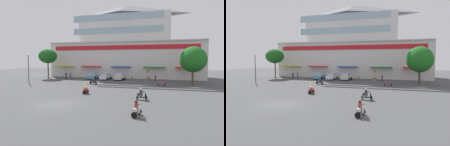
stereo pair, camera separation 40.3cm
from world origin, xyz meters
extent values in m
plane|color=#474849|center=(0.00, 13.00, 0.00)|extent=(128.00, 128.00, 0.00)
cube|color=silver|center=(0.00, 35.69, 4.70)|extent=(40.98, 11.38, 9.39)
cube|color=silver|center=(0.00, 36.26, 13.17)|extent=(24.47, 10.24, 7.55)
pyramid|color=slate|center=(0.00, 36.26, 18.53)|extent=(24.96, 10.47, 3.18)
cube|color=red|center=(0.00, 29.94, 7.97)|extent=(37.70, 0.12, 1.11)
cube|color=silver|center=(0.00, 29.90, 9.51)|extent=(40.98, 0.70, 0.24)
cube|color=gold|center=(-16.12, 29.45, 3.03)|extent=(6.00, 1.10, 0.20)
cube|color=red|center=(-7.98, 29.45, 3.03)|extent=(5.41, 1.10, 0.20)
cube|color=#234C99|center=(0.15, 29.45, 3.03)|extent=(5.12, 1.10, 0.20)
cube|color=#2C7937|center=(8.50, 29.45, 3.03)|extent=(5.27, 1.10, 0.20)
cube|color=red|center=(16.12, 29.45, 3.03)|extent=(5.26, 1.10, 0.20)
cube|color=#99B7C6|center=(0.00, 25.41, 11.66)|extent=(21.53, 0.08, 1.51)
cube|color=#99B7C6|center=(0.00, 25.41, 14.68)|extent=(21.53, 0.08, 1.51)
cylinder|color=brown|center=(-18.42, 25.46, 2.06)|extent=(0.30, 0.30, 4.12)
ellipsoid|color=#1B5A1D|center=(-18.42, 25.46, 5.75)|extent=(4.64, 4.75, 3.70)
cylinder|color=brown|center=(16.41, 22.02, 1.58)|extent=(0.38, 0.38, 3.16)
ellipsoid|color=#1D641F|center=(16.41, 22.02, 4.94)|extent=(5.07, 5.10, 5.00)
cube|color=#4491C2|center=(-6.14, 26.27, 0.61)|extent=(1.88, 4.00, 0.67)
cube|color=#93AABC|center=(-6.14, 26.27, 1.19)|extent=(1.60, 2.01, 0.50)
cylinder|color=black|center=(-7.04, 27.51, 0.30)|extent=(0.60, 0.17, 0.60)
cylinder|color=black|center=(-5.21, 27.49, 0.30)|extent=(0.60, 0.17, 0.60)
cylinder|color=black|center=(-7.07, 25.05, 0.30)|extent=(0.60, 0.17, 0.60)
cylinder|color=black|center=(-5.25, 25.02, 0.30)|extent=(0.60, 0.17, 0.60)
cube|color=white|center=(-2.83, 26.00, 0.66)|extent=(1.75, 4.48, 0.79)
cube|color=#A5AEC9|center=(-2.83, 26.00, 1.29)|extent=(1.51, 2.24, 0.47)
cylinder|color=black|center=(-3.71, 27.39, 0.30)|extent=(0.60, 0.17, 0.60)
cylinder|color=black|center=(-1.96, 27.39, 0.30)|extent=(0.60, 0.17, 0.60)
cylinder|color=black|center=(-3.71, 24.62, 0.30)|extent=(0.60, 0.17, 0.60)
cylinder|color=black|center=(-1.96, 24.62, 0.30)|extent=(0.60, 0.17, 0.60)
cube|color=beige|center=(0.67, 26.05, 0.67)|extent=(1.92, 4.33, 0.80)
cube|color=#9ABAD1|center=(0.67, 26.05, 1.36)|extent=(1.61, 2.18, 0.58)
cylinder|color=black|center=(-0.27, 27.35, 0.30)|extent=(0.60, 0.18, 0.60)
cylinder|color=black|center=(1.53, 27.40, 0.30)|extent=(0.60, 0.18, 0.60)
cylinder|color=black|center=(-0.19, 24.70, 0.30)|extent=(0.60, 0.18, 0.60)
cylinder|color=black|center=(1.61, 24.75, 0.30)|extent=(0.60, 0.18, 0.60)
cylinder|color=black|center=(0.40, 6.58, 0.26)|extent=(0.53, 0.18, 0.52)
cylinder|color=black|center=(0.32, 7.77, 0.26)|extent=(0.53, 0.18, 0.52)
cube|color=red|center=(0.36, 7.17, 0.32)|extent=(0.36, 1.07, 0.10)
cube|color=red|center=(0.34, 7.39, 0.64)|extent=(0.35, 0.69, 0.28)
cube|color=red|center=(0.39, 6.70, 0.46)|extent=(0.33, 0.16, 0.63)
cylinder|color=black|center=(0.40, 6.67, 0.98)|extent=(0.52, 0.07, 0.04)
cube|color=brown|center=(0.35, 7.29, 0.52)|extent=(0.34, 0.30, 0.36)
cylinder|color=beige|center=(0.35, 7.29, 0.99)|extent=(0.34, 0.34, 0.57)
sphere|color=gold|center=(0.35, 7.29, 1.38)|extent=(0.25, 0.25, 0.25)
cube|color=beige|center=(0.37, 7.03, 1.02)|extent=(0.37, 0.46, 0.10)
cylinder|color=black|center=(9.33, -1.21, 0.26)|extent=(0.54, 0.22, 0.52)
cylinder|color=black|center=(9.13, -2.51, 0.26)|extent=(0.54, 0.22, 0.52)
cube|color=silver|center=(9.23, -1.86, 0.32)|extent=(0.46, 1.19, 0.10)
cube|color=silver|center=(9.19, -2.09, 0.65)|extent=(0.41, 0.77, 0.28)
cube|color=silver|center=(9.31, -1.34, 0.46)|extent=(0.34, 0.19, 0.64)
cylinder|color=black|center=(9.32, -1.31, 0.99)|extent=(0.52, 0.12, 0.04)
cube|color=#464435|center=(9.21, -1.99, 0.53)|extent=(0.36, 0.33, 0.36)
cylinder|color=brown|center=(9.21, -1.99, 0.96)|extent=(0.37, 0.37, 0.52)
sphere|color=black|center=(9.21, -1.99, 1.33)|extent=(0.25, 0.25, 0.25)
cube|color=brown|center=(9.26, -1.70, 0.99)|extent=(0.41, 0.49, 0.10)
cylinder|color=black|center=(9.31, 5.26, 0.26)|extent=(0.24, 0.54, 0.52)
cylinder|color=black|center=(8.18, 5.03, 0.26)|extent=(0.24, 0.54, 0.52)
cube|color=black|center=(8.75, 5.14, 0.32)|extent=(1.05, 0.48, 0.10)
cube|color=black|center=(8.55, 5.10, 0.67)|extent=(0.69, 0.42, 0.28)
cube|color=black|center=(9.20, 5.23, 0.47)|extent=(0.20, 0.34, 0.65)
cylinder|color=black|center=(9.22, 5.24, 1.01)|extent=(0.14, 0.52, 0.04)
cube|color=#715F51|center=(8.64, 5.12, 0.55)|extent=(0.34, 0.37, 0.36)
cylinder|color=#2F2D3E|center=(8.64, 5.12, 0.97)|extent=(0.38, 0.38, 0.50)
sphere|color=silver|center=(8.64, 5.12, 1.33)|extent=(0.25, 0.25, 0.25)
cube|color=#2F2D3E|center=(8.88, 5.17, 1.00)|extent=(0.50, 0.42, 0.10)
cylinder|color=black|center=(10.05, 18.80, 0.26)|extent=(0.21, 0.53, 0.52)
cylinder|color=black|center=(11.24, 18.95, 0.26)|extent=(0.21, 0.53, 0.52)
cube|color=gray|center=(10.64, 18.88, 0.32)|extent=(1.08, 0.41, 0.10)
cube|color=gray|center=(10.86, 18.91, 0.68)|extent=(0.71, 0.38, 0.28)
cube|color=gray|center=(10.17, 18.82, 0.48)|extent=(0.18, 0.34, 0.67)
cylinder|color=black|center=(10.14, 18.81, 1.02)|extent=(0.10, 0.52, 0.04)
cube|color=#444236|center=(10.76, 18.89, 0.56)|extent=(0.32, 0.35, 0.36)
cylinder|color=#903538|center=(10.76, 18.89, 0.99)|extent=(0.36, 0.36, 0.50)
sphere|color=silver|center=(10.76, 18.89, 1.35)|extent=(0.25, 0.25, 0.25)
cube|color=#903538|center=(10.50, 18.86, 1.02)|extent=(0.48, 0.39, 0.10)
cylinder|color=black|center=(-3.08, 17.21, 0.26)|extent=(0.18, 0.53, 0.52)
cylinder|color=black|center=(-1.87, 17.12, 0.26)|extent=(0.18, 0.53, 0.52)
cube|color=black|center=(-2.47, 17.17, 0.32)|extent=(1.08, 0.36, 0.10)
cube|color=black|center=(-2.26, 17.15, 0.68)|extent=(0.70, 0.35, 0.28)
cube|color=black|center=(-2.96, 17.20, 0.48)|extent=(0.16, 0.33, 0.67)
cylinder|color=black|center=(-2.98, 17.20, 1.02)|extent=(0.07, 0.52, 0.04)
cube|color=#262250|center=(-2.35, 17.16, 0.56)|extent=(0.30, 0.34, 0.36)
cylinder|color=#426945|center=(-2.35, 17.16, 1.03)|extent=(0.34, 0.34, 0.57)
sphere|color=red|center=(-2.35, 17.16, 1.42)|extent=(0.25, 0.25, 0.25)
cube|color=#426945|center=(-2.62, 17.18, 1.05)|extent=(0.46, 0.37, 0.10)
cylinder|color=black|center=(-12.96, 24.99, 0.42)|extent=(0.25, 0.25, 0.84)
cylinder|color=#2D2430|center=(-12.96, 24.99, 1.15)|extent=(0.40, 0.40, 0.63)
sphere|color=tan|center=(-12.96, 24.99, 1.59)|extent=(0.24, 0.24, 0.24)
cylinder|color=brown|center=(-12.33, 26.27, 0.43)|extent=(0.31, 0.31, 0.86)
cylinder|color=#365991|center=(-12.33, 26.27, 1.14)|extent=(0.51, 0.51, 0.55)
sphere|color=tan|center=(-12.33, 26.27, 1.52)|extent=(0.22, 0.22, 0.22)
cylinder|color=brown|center=(3.73, 26.38, 0.45)|extent=(0.32, 0.32, 0.90)
cylinder|color=silver|center=(3.73, 26.38, 1.18)|extent=(0.52, 0.52, 0.55)
sphere|color=tan|center=(3.73, 26.38, 1.56)|extent=(0.23, 0.23, 0.23)
cylinder|color=black|center=(9.06, 26.38, 0.39)|extent=(0.28, 0.28, 0.79)
cylinder|color=maroon|center=(9.06, 26.38, 1.06)|extent=(0.46, 0.46, 0.53)
sphere|color=tan|center=(9.06, 26.38, 1.43)|extent=(0.22, 0.22, 0.22)
cylinder|color=#474C51|center=(-16.27, 15.43, 2.88)|extent=(0.16, 0.16, 5.75)
ellipsoid|color=silver|center=(-16.27, 15.43, 5.93)|extent=(0.40, 0.40, 0.28)
cube|color=#9F7C46|center=(7.27, 26.76, 0.38)|extent=(0.96, 1.08, 0.75)
cylinder|color=#4C4C4C|center=(7.27, 26.76, 1.35)|extent=(0.04, 0.04, 1.20)
sphere|color=orange|center=(7.56, 26.71, 2.35)|extent=(0.30, 0.30, 0.30)
sphere|color=yellow|center=(7.23, 27.05, 2.05)|extent=(0.36, 0.36, 0.36)
sphere|color=orange|center=(7.11, 26.76, 2.16)|extent=(0.31, 0.31, 0.31)
sphere|color=orange|center=(7.29, 26.62, 2.36)|extent=(0.30, 0.30, 0.30)
camera|label=1|loc=(11.85, -18.52, 5.03)|focal=31.11mm
camera|label=2|loc=(12.23, -18.40, 5.03)|focal=31.11mm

